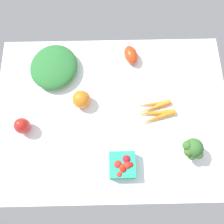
% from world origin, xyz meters
% --- Properties ---
extents(tablecloth, '(1.04, 0.76, 0.02)m').
position_xyz_m(tablecloth, '(0.00, 0.00, 0.01)').
color(tablecloth, white).
rests_on(tablecloth, ground).
extents(heirloom_tomato_orange, '(0.08, 0.08, 0.08)m').
position_xyz_m(heirloom_tomato_orange, '(-0.13, 0.05, 0.06)').
color(heirloom_tomato_orange, orange).
rests_on(heirloom_tomato_orange, tablecloth).
extents(broccoli_head, '(0.09, 0.08, 0.11)m').
position_xyz_m(broccoli_head, '(0.32, -0.18, 0.09)').
color(broccoli_head, '#9DC385').
rests_on(broccoli_head, tablecloth).
extents(roma_tomato, '(0.08, 0.11, 0.06)m').
position_xyz_m(roma_tomato, '(0.09, 0.28, 0.05)').
color(roma_tomato, red).
rests_on(roma_tomato, tablecloth).
extents(berry_basket, '(0.10, 0.10, 0.07)m').
position_xyz_m(berry_basket, '(0.04, -0.23, 0.05)').
color(berry_basket, teal).
rests_on(berry_basket, tablecloth).
extents(leafy_greens_clump, '(0.26, 0.27, 0.07)m').
position_xyz_m(leafy_greens_clump, '(-0.26, 0.22, 0.05)').
color(leafy_greens_clump, '#2C7435').
rests_on(leafy_greens_clump, tablecloth).
extents(carrot_bunch, '(0.18, 0.13, 0.03)m').
position_xyz_m(carrot_bunch, '(0.18, 0.00, 0.03)').
color(carrot_bunch, orange).
rests_on(carrot_bunch, tablecloth).
extents(bell_pepper_red, '(0.09, 0.09, 0.09)m').
position_xyz_m(bell_pepper_red, '(-0.38, -0.06, 0.06)').
color(bell_pepper_red, red).
rests_on(bell_pepper_red, tablecloth).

